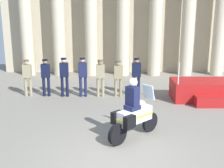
# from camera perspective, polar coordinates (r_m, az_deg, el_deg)

# --- Properties ---
(ground_plane) EXTENTS (28.00, 28.00, 0.00)m
(ground_plane) POSITION_cam_1_polar(r_m,az_deg,el_deg) (7.90, 1.33, -14.59)
(ground_plane) COLOR gray
(colonnade_backdrop) EXTENTS (14.64, 1.59, 7.39)m
(colonnade_backdrop) POSITION_cam_1_polar(r_m,az_deg,el_deg) (17.82, 2.37, 14.44)
(colonnade_backdrop) COLOR #B6AB91
(colonnade_backdrop) RESTS_ON ground_plane
(reviewing_stand) EXTENTS (3.28, 2.00, 1.75)m
(reviewing_stand) POSITION_cam_1_polar(r_m,az_deg,el_deg) (13.40, 18.80, -1.26)
(reviewing_stand) COLOR #A51919
(reviewing_stand) RESTS_ON ground_plane
(officer_in_row_0) EXTENTS (0.39, 0.25, 1.66)m
(officer_in_row_0) POSITION_cam_1_polar(r_m,az_deg,el_deg) (13.70, -15.91, 1.74)
(officer_in_row_0) COLOR gray
(officer_in_row_0) RESTS_ON ground_plane
(officer_in_row_1) EXTENTS (0.39, 0.25, 1.69)m
(officer_in_row_1) POSITION_cam_1_polar(r_m,az_deg,el_deg) (13.44, -12.55, 1.80)
(officer_in_row_1) COLOR black
(officer_in_row_1) RESTS_ON ground_plane
(officer_in_row_2) EXTENTS (0.39, 0.25, 1.76)m
(officer_in_row_2) POSITION_cam_1_polar(r_m,az_deg,el_deg) (13.21, -9.05, 1.94)
(officer_in_row_2) COLOR black
(officer_in_row_2) RESTS_ON ground_plane
(officer_in_row_3) EXTENTS (0.39, 0.25, 1.77)m
(officer_in_row_3) POSITION_cam_1_polar(r_m,az_deg,el_deg) (13.10, -5.48, 1.96)
(officer_in_row_3) COLOR #191E42
(officer_in_row_3) RESTS_ON ground_plane
(officer_in_row_4) EXTENTS (0.39, 0.25, 1.67)m
(officer_in_row_4) POSITION_cam_1_polar(r_m,az_deg,el_deg) (13.07, -2.07, 1.73)
(officer_in_row_4) COLOR gray
(officer_in_row_4) RESTS_ON ground_plane
(officer_in_row_5) EXTENTS (0.39, 0.25, 1.63)m
(officer_in_row_5) POSITION_cam_1_polar(r_m,az_deg,el_deg) (13.06, 1.43, 1.63)
(officer_in_row_5) COLOR #847A5B
(officer_in_row_5) RESTS_ON ground_plane
(officer_in_row_6) EXTENTS (0.39, 0.25, 1.74)m
(officer_in_row_6) POSITION_cam_1_polar(r_m,az_deg,el_deg) (13.17, 4.96, 1.97)
(officer_in_row_6) COLOR black
(officer_in_row_6) RESTS_ON ground_plane
(motorcycle_with_rider) EXTENTS (1.61, 1.51, 1.90)m
(motorcycle_with_rider) POSITION_cam_1_polar(r_m,az_deg,el_deg) (8.82, 4.36, -5.78)
(motorcycle_with_rider) COLOR black
(motorcycle_with_rider) RESTS_ON ground_plane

